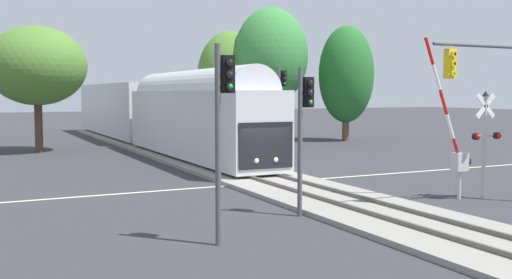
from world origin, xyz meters
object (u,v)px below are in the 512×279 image
Objects in this scene: traffic_signal_near_left at (223,111)px; elm_centre_background at (229,77)px; traffic_signal_far_side at (281,96)px; oak_behind_train at (37,66)px; crossing_signal_mast at (485,133)px; commuter_train at (151,110)px; crossing_gate_near at (457,148)px; maple_right_background at (346,74)px; oak_far_right at (271,56)px; traffic_signal_median at (304,117)px; traffic_signal_near_right at (509,81)px.

elm_centre_background reaches higher than traffic_signal_near_left.
oak_behind_train is at bearing 145.21° from traffic_signal_far_side.
elm_centre_background is (2.26, 30.19, 2.92)m from crossing_signal_mast.
commuter_train is 26.70m from crossing_gate_near.
commuter_train is 8.63m from oak_behind_train.
commuter_train is at bearing 2.08° from oak_behind_train.
maple_right_background is (12.08, 25.00, 3.68)m from crossing_gate_near.
oak_far_right is (10.60, 0.97, 4.39)m from commuter_train.
oak_far_right reaches higher than crossing_gate_near.
traffic_signal_far_side is 0.52× the size of oak_far_right.
crossing_gate_near is 1.47× the size of crossing_signal_mast.
oak_behind_train is at bearing 102.45° from traffic_signal_median.
commuter_train reaches higher than crossing_signal_mast.
elm_centre_background reaches higher than oak_behind_train.
crossing_gate_near is 1.14× the size of traffic_signal_near_left.
oak_far_right is at bearing 64.82° from traffic_signal_median.
commuter_train is at bearing 101.87° from crossing_signal_mast.
traffic_signal_near_left is at bearing -113.50° from elm_centre_background.
elm_centre_background is at bearing 151.24° from maple_right_background.
oak_behind_train is (-15.90, -3.80, 0.47)m from elm_centre_background.
traffic_signal_near_right is at bearing -94.74° from elm_centre_background.
maple_right_background is (24.66, -1.01, -0.27)m from oak_behind_train.
elm_centre_background is at bearing 83.65° from crossing_gate_near.
elm_centre_background is at bearing 71.27° from traffic_signal_median.
commuter_train is 4.42× the size of elm_centre_background.
oak_behind_train is at bearing 93.85° from traffic_signal_near_left.
commuter_train is 9.02m from elm_centre_background.
oak_behind_train reaches higher than crossing_signal_mast.
maple_right_background reaches higher than traffic_signal_near_left.
elm_centre_background reaches higher than commuter_train.
elm_centre_background is (13.99, 32.18, 1.85)m from traffic_signal_near_left.
maple_right_background is (11.37, 26.71, 1.12)m from traffic_signal_near_right.
traffic_signal_far_side reaches higher than crossing_signal_mast.
crossing_gate_near reaches higher than traffic_signal_near_right.
traffic_signal_median is at bearing -77.55° from oak_behind_train.
oak_far_right is 18.71m from oak_behind_train.
elm_centre_background is (3.32, 29.81, 3.48)m from crossing_gate_near.
oak_far_right is (4.99, 27.66, 4.64)m from crossing_signal_mast.
crossing_signal_mast is at bearing -100.22° from oak_far_right.
traffic_signal_far_side is 18.16m from traffic_signal_near_right.
traffic_signal_far_side is 12.32m from oak_far_right.
commuter_train is at bearing 85.08° from traffic_signal_median.
crossing_gate_near is 28.42m from oak_far_right.
oak_behind_train reaches higher than crossing_gate_near.
traffic_signal_near_right reaches higher than traffic_signal_far_side.
traffic_signal_median is 30.48m from oak_far_right.
traffic_signal_far_side is (8.02, 16.52, 0.59)m from traffic_signal_median.
crossing_gate_near is 1.26m from crossing_signal_mast.
oak_far_right reaches higher than oak_behind_train.
oak_far_right reaches higher than elm_centre_background.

